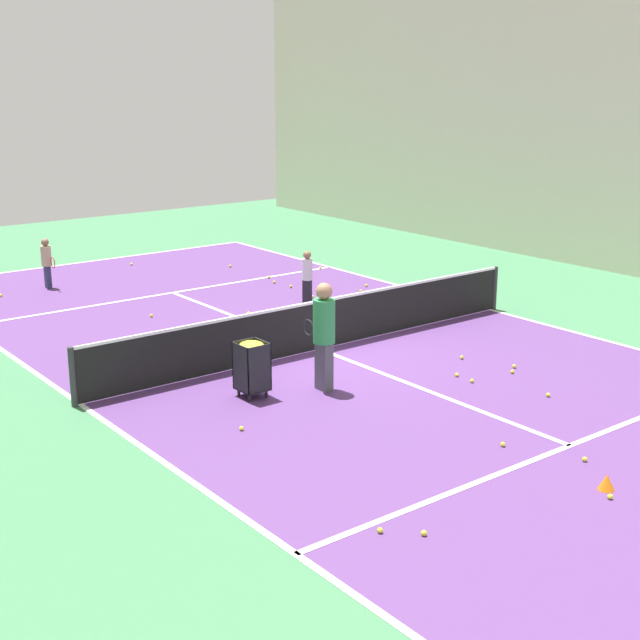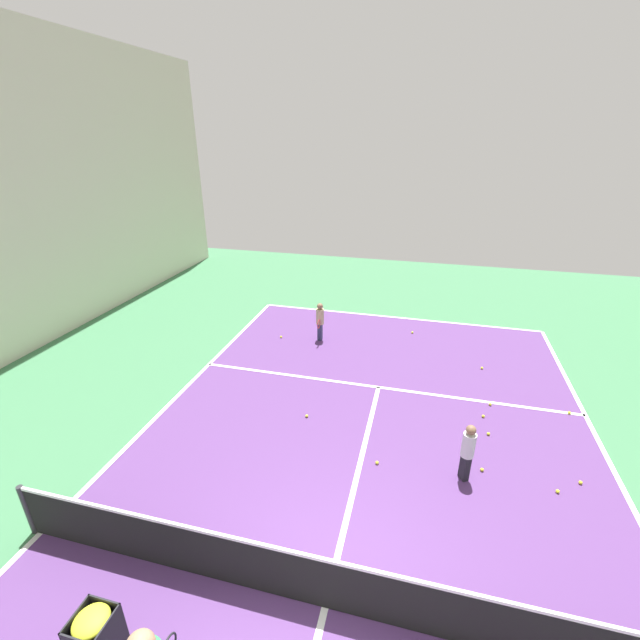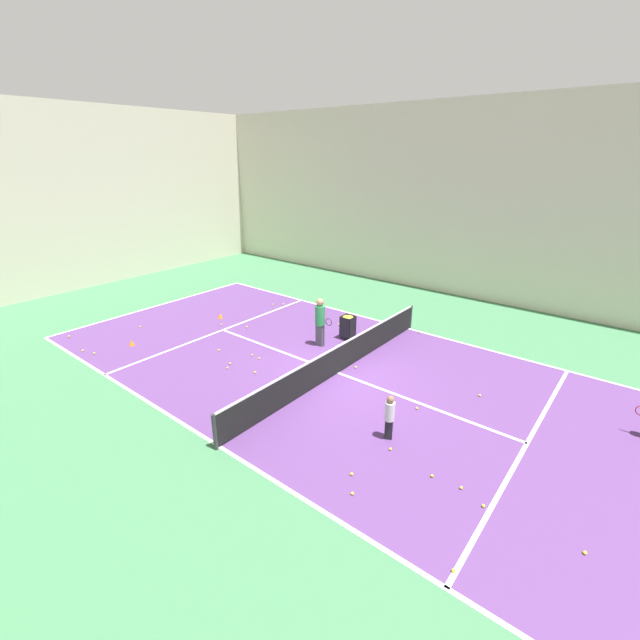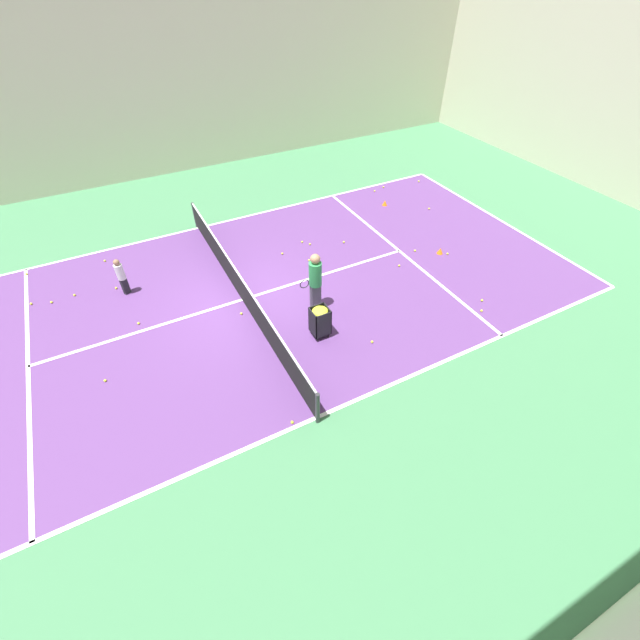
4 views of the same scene
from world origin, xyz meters
TOP-DOWN VIEW (x-y plane):
  - ground_plane at (0.00, 0.00)m, footprint 36.07×36.07m
  - court_playing_area at (0.00, 0.00)m, footprint 9.64×21.02m
  - line_baseline_far at (0.00, 10.51)m, footprint 9.64×0.10m
  - line_sideline_left at (-4.82, 0.00)m, footprint 0.10×21.02m
  - line_sideline_right at (4.82, 0.00)m, footprint 0.10×21.02m
  - line_service_near at (0.00, -5.78)m, footprint 9.64×0.10m
  - line_service_far at (0.00, 5.78)m, footprint 9.64×0.10m
  - line_centre_service at (0.00, 0.00)m, footprint 0.10×11.56m
  - hall_enclosure_left at (-10.42, 0.00)m, footprint 0.15×32.37m
  - tennis_net at (0.00, 0.00)m, footprint 9.94×0.10m
  - coach_at_net at (1.32, 1.80)m, footprint 0.37×0.69m
  - child_midcourt at (-1.96, -3.01)m, footprint 0.33×0.33m
  - ball_cart at (2.45, 1.36)m, footprint 0.45×0.47m
  - training_cone_0 at (-3.07, 7.25)m, footprint 0.20×0.20m
  - training_cone_1 at (0.78, 6.92)m, footprint 0.21×0.21m
  - tennis_ball_0 at (-1.35, 4.33)m, footprint 0.07×0.07m
  - tennis_ball_1 at (-2.33, -3.29)m, footprint 0.07×0.07m
  - tennis_ball_2 at (-2.51, -5.11)m, footprint 0.07×0.07m
  - tennis_ball_3 at (4.69, -0.53)m, footprint 0.07×0.07m
  - tennis_ball_4 at (-2.06, 3.01)m, footprint 0.07×0.07m
  - tennis_ball_5 at (0.97, 7.11)m, footprint 0.07×0.07m
  - tennis_ball_6 at (3.37, 2.46)m, footprint 0.07×0.07m
  - tennis_ball_7 at (-1.80, 3.19)m, footprint 0.07×0.07m
  - tennis_ball_8 at (0.77, 5.22)m, footprint 0.07×0.07m
  - tennis_ball_9 at (-0.33, -2.98)m, footprint 0.07×0.07m
  - tennis_ball_10 at (-3.62, -3.06)m, footprint 0.07×0.07m
  - tennis_ball_11 at (-4.31, 7.57)m, footprint 0.07×0.07m
  - tennis_ball_12 at (3.78, 6.00)m, footprint 0.07×0.07m
  - tennis_ball_14 at (-2.56, -4.47)m, footprint 0.07×0.07m
  - tennis_ball_15 at (1.45, -4.09)m, footprint 0.07×0.07m
  - tennis_ball_16 at (-4.21, 9.85)m, footprint 0.07×0.07m
  - tennis_ball_17 at (-0.89, 3.09)m, footprint 0.07×0.07m
  - tennis_ball_18 at (3.42, 6.35)m, footprint 0.07×0.07m
  - tennis_ball_20 at (-0.91, 2.71)m, footprint 0.07×0.07m
  - tennis_ball_21 at (-4.45, 8.12)m, footprint 0.07×0.07m
  - tennis_ball_22 at (0.63, -0.26)m, footprint 0.07×0.07m
  - tennis_ball_23 at (-4.09, -3.40)m, footprint 0.07×0.07m
  - tennis_ball_24 at (-2.71, -5.65)m, footprint 0.07×0.07m
  - tennis_ball_25 at (-1.94, 8.62)m, footprint 0.07×0.07m
  - tennis_ball_26 at (-4.47, -5.75)m, footprint 0.07×0.07m
  - tennis_ball_27 at (-1.70, 2.08)m, footprint 0.07×0.07m
  - tennis_ball_29 at (0.29, 6.23)m, footprint 0.07×0.07m

SIDE VIEW (x-z plane):
  - ground_plane at x=0.00m, z-range 0.00..0.00m
  - court_playing_area at x=0.00m, z-range 0.00..0.00m
  - line_baseline_far at x=0.00m, z-range 0.00..0.01m
  - line_sideline_left at x=-4.82m, z-range 0.00..0.01m
  - line_sideline_right at x=4.82m, z-range 0.00..0.01m
  - line_service_near at x=0.00m, z-range 0.00..0.01m
  - line_service_far at x=0.00m, z-range 0.00..0.01m
  - line_centre_service at x=0.00m, z-range 0.00..0.01m
  - tennis_ball_0 at x=-1.35m, z-range 0.00..0.07m
  - tennis_ball_1 at x=-2.33m, z-range 0.00..0.07m
  - tennis_ball_2 at x=-2.51m, z-range 0.00..0.07m
  - tennis_ball_3 at x=4.69m, z-range 0.00..0.07m
  - tennis_ball_4 at x=-2.06m, z-range 0.00..0.07m
  - tennis_ball_5 at x=0.97m, z-range 0.00..0.07m
  - tennis_ball_6 at x=3.37m, z-range 0.00..0.07m
  - tennis_ball_7 at x=-1.80m, z-range 0.00..0.07m
  - tennis_ball_8 at x=0.77m, z-range 0.00..0.07m
  - tennis_ball_9 at x=-0.33m, z-range 0.00..0.07m
  - tennis_ball_10 at x=-3.62m, z-range 0.00..0.07m
  - tennis_ball_11 at x=-4.31m, z-range 0.00..0.07m
  - tennis_ball_12 at x=3.78m, z-range 0.00..0.07m
  - tennis_ball_14 at x=-2.56m, z-range 0.00..0.07m
  - tennis_ball_15 at x=1.45m, z-range 0.00..0.07m
  - tennis_ball_16 at x=-4.21m, z-range 0.00..0.07m
  - tennis_ball_17 at x=-0.89m, z-range 0.00..0.07m
  - tennis_ball_18 at x=3.42m, z-range 0.00..0.07m
  - tennis_ball_20 at x=-0.91m, z-range 0.00..0.07m
  - tennis_ball_21 at x=-4.45m, z-range 0.00..0.07m
  - tennis_ball_22 at x=0.63m, z-range 0.00..0.07m
  - tennis_ball_23 at x=-4.09m, z-range 0.00..0.07m
  - tennis_ball_24 at x=-2.71m, z-range 0.00..0.07m
  - tennis_ball_25 at x=-1.94m, z-range 0.00..0.07m
  - tennis_ball_26 at x=-4.47m, z-range 0.00..0.07m
  - tennis_ball_27 at x=-1.70m, z-range 0.00..0.07m
  - tennis_ball_29 at x=0.29m, z-range 0.00..0.07m
  - training_cone_0 at x=-3.07m, z-range 0.00..0.21m
  - training_cone_1 at x=0.78m, z-range 0.00..0.21m
  - tennis_net at x=0.00m, z-range 0.02..1.00m
  - ball_cart at x=2.45m, z-range 0.17..1.12m
  - child_midcourt at x=-1.96m, z-range 0.09..1.31m
  - coach_at_net at x=1.32m, z-range 0.13..1.96m
  - hall_enclosure_left at x=-10.42m, z-range 0.00..8.98m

